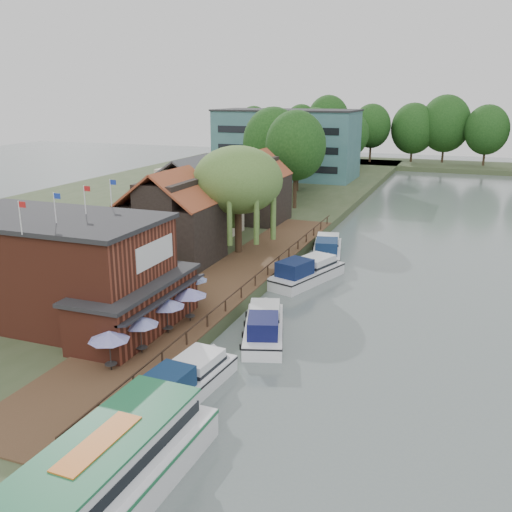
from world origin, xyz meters
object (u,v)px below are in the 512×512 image
(umbrella_0, at_px, (110,351))
(cottage_c, at_px, (256,187))
(cruiser_3, at_px, (327,247))
(pub, at_px, (77,271))
(umbrella_3, at_px, (190,305))
(willow, at_px, (238,200))
(cruiser_1, at_px, (264,323))
(umbrella_1, at_px, (141,335))
(tour_boat, at_px, (89,487))
(swan, at_px, (139,441))
(hotel_block, at_px, (287,144))
(cottage_b, at_px, (192,197))
(cruiser_0, at_px, (185,377))
(cottage_a, at_px, (172,217))
(umbrella_2, at_px, (167,316))
(umbrella_4, at_px, (194,289))
(cruiser_2, at_px, (307,269))

(umbrella_0, bearing_deg, cottage_c, 99.00)
(umbrella_0, relative_size, cruiser_3, 0.25)
(pub, relative_size, umbrella_3, 8.15)
(willow, relative_size, cruiser_1, 1.15)
(umbrella_0, bearing_deg, umbrella_1, 79.32)
(cottage_c, height_order, tour_boat, cottage_c)
(umbrella_1, relative_size, umbrella_3, 0.97)
(umbrella_0, relative_size, swan, 5.40)
(cruiser_3, distance_m, tour_boat, 39.51)
(hotel_block, xyz_separation_m, umbrella_1, (14.73, -74.01, -4.86))
(willow, height_order, cruiser_3, willow)
(umbrella_1, distance_m, swan, 8.08)
(cottage_b, height_order, cruiser_0, cottage_b)
(willow, relative_size, umbrella_0, 4.39)
(hotel_block, relative_size, cruiser_0, 2.83)
(umbrella_0, height_order, cruiser_0, umbrella_0)
(cottage_a, height_order, willow, willow)
(umbrella_2, height_order, cruiser_3, umbrella_2)
(willow, height_order, umbrella_4, willow)
(umbrella_0, distance_m, cruiser_3, 30.65)
(cottage_c, relative_size, swan, 19.32)
(umbrella_2, bearing_deg, umbrella_1, -89.98)
(cruiser_0, bearing_deg, cruiser_3, 93.70)
(umbrella_0, bearing_deg, tour_boat, -59.70)
(swan, bearing_deg, cruiser_3, 88.97)
(hotel_block, xyz_separation_m, umbrella_3, (15.14, -68.50, -4.86))
(umbrella_3, bearing_deg, umbrella_4, 112.15)
(hotel_block, distance_m, cruiser_2, 58.04)
(willow, bearing_deg, umbrella_1, -82.02)
(pub, relative_size, cruiser_2, 2.05)
(hotel_block, bearing_deg, swan, -76.99)
(swan, bearing_deg, umbrella_0, 135.84)
(cruiser_2, bearing_deg, pub, -105.93)
(umbrella_0, distance_m, umbrella_1, 2.53)
(umbrella_0, bearing_deg, umbrella_4, 91.77)
(cottage_b, bearing_deg, cottage_a, -73.30)
(pub, distance_m, cottage_c, 34.01)
(swan, bearing_deg, hotel_block, 103.01)
(umbrella_2, xyz_separation_m, umbrella_4, (-0.81, 5.34, 0.00))
(cruiser_0, xyz_separation_m, cruiser_3, (0.72, 29.45, 0.09))
(cottage_a, height_order, cottage_c, same)
(cottage_c, xyz_separation_m, swan, (10.65, -43.77, -5.03))
(cottage_c, distance_m, umbrella_0, 40.10)
(cottage_c, height_order, umbrella_1, cottage_c)
(umbrella_2, distance_m, swan, 10.88)
(cottage_c, distance_m, willow, 14.46)
(cottage_b, distance_m, umbrella_0, 32.31)
(tour_boat, bearing_deg, umbrella_0, 122.08)
(cruiser_0, bearing_deg, willow, 111.02)
(umbrella_0, height_order, umbrella_2, same)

